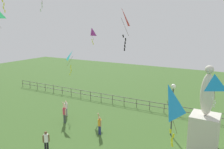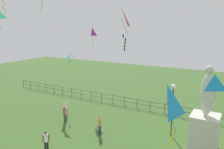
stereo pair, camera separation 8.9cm
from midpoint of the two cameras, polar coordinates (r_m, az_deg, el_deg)
statue_monument at (r=17.24m, az=21.77°, el=-11.56°), size 1.84×1.84×5.99m
lamppost at (r=18.32m, az=14.65°, el=-5.68°), size 0.36×0.36×4.18m
person_0 at (r=16.87m, az=-16.12°, el=-15.34°), size 0.33×0.37×1.53m
person_2 at (r=22.65m, az=-11.40°, el=-7.97°), size 0.28×0.46×1.52m
person_3 at (r=21.11m, az=-11.79°, el=-9.24°), size 0.48×0.40×1.90m
person_5 at (r=18.66m, az=-3.22°, el=-12.15°), size 0.44×0.37×1.75m
kite_0 at (r=25.87m, az=-5.12°, el=10.31°), size 0.78×0.49×1.87m
kite_2 at (r=23.68m, az=-9.77°, el=4.34°), size 1.19×1.17×2.48m
kite_5 at (r=10.66m, az=13.26°, el=-6.59°), size 1.00×1.17×2.85m
kite_6 at (r=14.79m, az=23.72°, el=-1.98°), size 1.04×0.80×1.97m
kite_7 at (r=15.41m, az=2.14°, el=13.56°), size 0.91×1.00×2.79m
waterfront_railing at (r=24.63m, az=6.00°, el=-6.79°), size 36.04×0.06×0.95m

